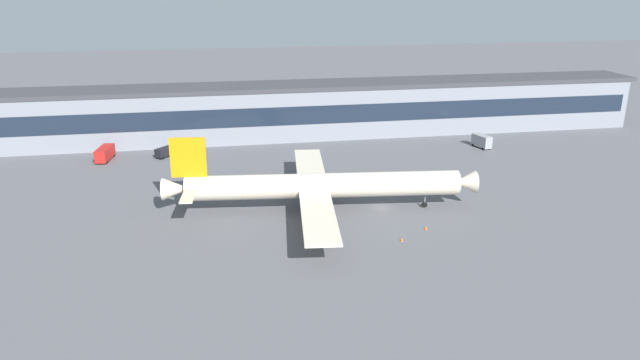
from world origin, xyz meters
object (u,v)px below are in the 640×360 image
airliner (319,186)px  crew_van (165,152)px  stair_truck (482,141)px  traffic_cone_1 (402,240)px  traffic_cone_0 (426,228)px  fuel_truck (105,153)px

airliner → crew_van: (-32.90, 43.66, -3.72)m
stair_truck → traffic_cone_1: stair_truck is taller
traffic_cone_0 → traffic_cone_1: traffic_cone_0 is taller
fuel_truck → traffic_cone_1: 85.10m
traffic_cone_0 → traffic_cone_1: bearing=-145.2°
traffic_cone_0 → traffic_cone_1: (-5.98, -4.15, -0.01)m
traffic_cone_0 → crew_van: bearing=131.8°
stair_truck → traffic_cone_1: 67.82m
airliner → traffic_cone_1: (11.86, -17.25, -4.86)m
airliner → traffic_cone_0: airliner is taller
airliner → stair_truck: size_ratio=9.74×
airliner → traffic_cone_1: bearing=-55.5°
airliner → fuel_truck: (-47.89, 43.32, -3.30)m
crew_van → traffic_cone_0: crew_van is taller
fuel_truck → traffic_cone_1: (59.75, -60.57, -1.56)m
fuel_truck → crew_van: bearing=1.3°
fuel_truck → stair_truck: (100.15, -6.11, 0.10)m
airliner → traffic_cone_0: (17.83, -13.10, -4.85)m
traffic_cone_1 → stair_truck: bearing=53.4°
fuel_truck → stair_truck: size_ratio=1.36×
airliner → crew_van: airliner is taller
fuel_truck → traffic_cone_0: bearing=-40.6°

